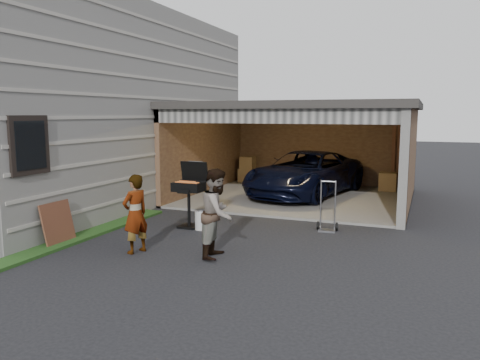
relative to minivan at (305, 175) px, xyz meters
The scene contains 11 objects.
ground 6.90m from the minivan, 97.22° to the right, with size 80.00×80.00×0.00m, color black.
house 7.70m from the minivan, 157.74° to the right, with size 7.00×11.00×5.50m, color #474744.
groundcover_strip 8.43m from the minivan, 111.73° to the right, with size 0.50×8.00×0.06m, color #193814.
garage 1.19m from the minivan, behind, with size 6.80×6.30×2.90m.
minivan is the anchor object (origin of this frame).
woman 7.18m from the minivan, 101.65° to the right, with size 0.54×0.35×1.48m, color #9DAFC5.
man 6.69m from the minivan, 89.44° to the right, with size 0.78×0.61×1.61m, color #4D241E.
bbq_grill 5.11m from the minivan, 106.66° to the right, with size 0.67×0.59×1.49m.
propane_tank 5.15m from the minivan, 102.59° to the right, with size 0.28×0.28×0.42m, color silver.
plywood_panel 7.84m from the minivan, 114.14° to the right, with size 0.04×0.77×0.86m, color #522B1C.
hand_truck 4.35m from the minivan, 69.34° to the right, with size 0.48×0.39×1.13m.
Camera 1 is at (4.40, -7.36, 2.58)m, focal length 35.00 mm.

